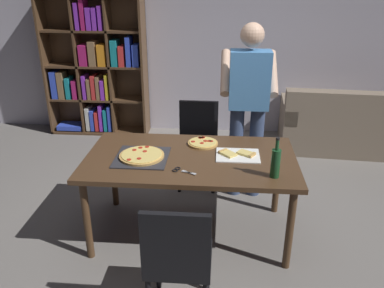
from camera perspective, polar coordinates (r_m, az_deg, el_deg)
The scene contains 13 objects.
ground_plane at distance 3.63m, azimuth -0.19°, elevation -12.61°, with size 12.00×12.00×0.00m, color gray.
back_wall at distance 5.58m, azimuth 2.08°, elevation 15.86°, with size 6.40×0.10×2.80m, color #BCB7C6.
dining_table at distance 3.28m, azimuth -0.21°, elevation -2.96°, with size 1.75×0.96×0.75m.
chair_near_camera at distance 2.56m, azimuth -2.07°, elevation -16.08°, with size 0.42×0.42×0.90m.
chair_far_side at distance 4.23m, azimuth 0.88°, elevation 0.83°, with size 0.42×0.42×0.90m.
couch at distance 5.50m, azimuth 21.74°, elevation 2.25°, with size 1.76×0.97×0.85m.
bookshelf at distance 5.72m, azimuth -13.86°, elevation 10.70°, with size 1.40×0.35×1.95m.
person_serving_pizza at distance 3.85m, azimuth 8.20°, elevation 6.02°, with size 0.55×0.54×1.75m.
pepperoni_pizza_on_tray at distance 3.25m, azimuth -7.33°, elevation -1.76°, with size 0.43×0.43×0.04m.
pizza_slices_on_towel at distance 3.28m, azimuth 6.65°, elevation -1.56°, with size 0.36×0.28×0.03m.
wine_bottle at distance 2.95m, azimuth 12.08°, elevation -2.63°, with size 0.07×0.07×0.32m.
kitchen_scissors at distance 3.01m, azimuth -1.64°, elevation -3.88°, with size 0.20×0.13×0.01m.
second_pizza_plain at distance 3.48m, azimuth 1.59°, elevation 0.17°, with size 0.27×0.27×0.03m.
Camera 1 is at (0.24, -2.92, 2.14)m, focal length 36.60 mm.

